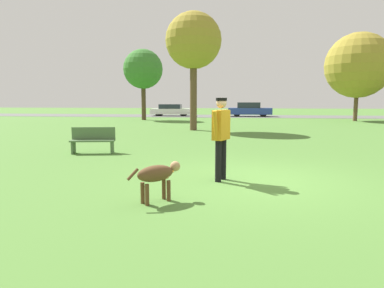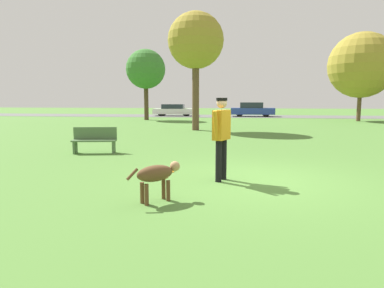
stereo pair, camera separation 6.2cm
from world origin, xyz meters
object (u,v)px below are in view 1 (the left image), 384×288
(frisbee, at_px, (168,171))
(tree_far_right, at_px, (358,65))
(parked_car_white, at_px, (171,110))
(person, at_px, (221,131))
(park_bench, at_px, (93,139))
(tree_far_left, at_px, (143,69))
(parked_car_blue, at_px, (249,110))
(tree_mid_center, at_px, (193,41))
(dog, at_px, (158,175))

(frisbee, relative_size, tree_far_right, 0.04)
(parked_car_white, bearing_deg, person, -78.90)
(park_bench, bearing_deg, tree_far_left, 89.14)
(person, distance_m, parked_car_white, 29.03)
(tree_far_right, height_order, park_bench, tree_far_right)
(parked_car_blue, distance_m, park_bench, 25.44)
(tree_far_right, distance_m, parked_car_blue, 10.91)
(tree_far_left, distance_m, parked_car_white, 8.09)
(parked_car_blue, bearing_deg, person, -93.26)
(tree_far_left, relative_size, park_bench, 4.07)
(tree_mid_center, height_order, park_bench, tree_mid_center)
(frisbee, xyz_separation_m, tree_mid_center, (-0.79, 11.28, 4.90))
(frisbee, distance_m, tree_mid_center, 12.33)
(parked_car_blue, relative_size, park_bench, 2.99)
(parked_car_white, height_order, park_bench, parked_car_white)
(dog, relative_size, tree_far_right, 0.12)
(tree_far_right, relative_size, parked_car_blue, 1.61)
(parked_car_white, distance_m, park_bench, 25.11)
(person, bearing_deg, frisbee, 83.39)
(dog, relative_size, tree_mid_center, 0.12)
(tree_mid_center, bearing_deg, tree_far_right, 39.49)
(dog, xyz_separation_m, tree_mid_center, (-1.10, 13.70, 4.44))
(dog, xyz_separation_m, frisbee, (-0.31, 2.42, -0.46))
(tree_far_right, height_order, parked_car_white, tree_far_right)
(tree_mid_center, distance_m, tree_far_right, 15.48)
(person, relative_size, parked_car_white, 0.41)
(tree_far_left, bearing_deg, parked_car_white, 82.02)
(person, height_order, parked_car_blue, person)
(tree_mid_center, distance_m, parked_car_blue, 16.96)
(tree_mid_center, xyz_separation_m, tree_far_right, (11.94, 9.84, -0.51))
(frisbee, height_order, parked_car_blue, parked_car_blue)
(tree_far_left, relative_size, parked_car_blue, 1.36)
(tree_far_left, height_order, park_bench, tree_far_left)
(person, xyz_separation_m, parked_car_white, (-6.48, 28.29, -0.46))
(person, bearing_deg, tree_mid_center, 32.35)
(tree_far_right, bearing_deg, parked_car_white, 158.48)
(frisbee, bearing_deg, tree_far_right, 62.17)
(person, xyz_separation_m, frisbee, (-1.31, 0.73, -1.06))
(parked_car_blue, bearing_deg, park_bench, -103.40)
(dog, xyz_separation_m, tree_far_right, (10.84, 23.54, 3.93))
(park_bench, bearing_deg, parked_car_white, 83.99)
(frisbee, bearing_deg, tree_mid_center, 94.00)
(dog, bearing_deg, tree_far_left, 61.37)
(dog, xyz_separation_m, parked_car_blue, (2.63, 29.70, 0.23))
(dog, height_order, parked_car_white, parked_car_white)
(tree_far_right, height_order, parked_car_blue, tree_far_right)
(dog, bearing_deg, park_bench, 79.09)
(person, height_order, tree_far_left, tree_far_left)
(person, distance_m, frisbee, 1.83)
(tree_far_left, height_order, parked_car_blue, tree_far_left)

